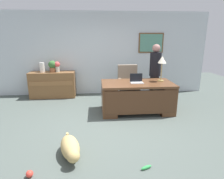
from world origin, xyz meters
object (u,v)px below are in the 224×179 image
object	(u,v)px
credenza	(53,85)
potted_plant	(52,66)
desk	(137,96)
desk_lamp	(162,61)
laptop	(136,80)
vase_with_flowers	(57,66)
dog_lying	(70,148)
person_standing	(155,73)
vase_empty	(42,67)
dog_toy_bone	(146,167)
dog_toy_ball	(30,174)
armchair	(128,85)

from	to	relation	value
credenza	potted_plant	world-z (taller)	potted_plant
desk	desk_lamp	bearing A→B (deg)	12.39
laptop	desk_lamp	bearing A→B (deg)	9.07
desk	vase_with_flowers	world-z (taller)	vase_with_flowers
credenza	desk_lamp	bearing A→B (deg)	-23.65
dog_lying	vase_with_flowers	xyz separation A→B (m)	(-0.76, 3.34, 0.86)
vase_with_flowers	potted_plant	xyz separation A→B (m)	(-0.15, 0.00, 0.01)
person_standing	vase_empty	bearing A→B (deg)	166.40
dog_lying	vase_empty	xyz separation A→B (m)	(-1.23, 3.34, 0.82)
credenza	dog_lying	world-z (taller)	credenza
dog_lying	laptop	xyz separation A→B (m)	(1.48, 1.88, 0.69)
vase_empty	dog_toy_bone	bearing A→B (deg)	-57.37
desk	desk_lamp	distance (m)	1.10
credenza	dog_toy_ball	size ratio (longest dim) A/B	13.93
desk	dog_toy_ball	bearing A→B (deg)	-131.49
vase_empty	person_standing	bearing A→B (deg)	-13.60
desk	vase_empty	size ratio (longest dim) A/B	6.01
vase_with_flowers	dog_toy_bone	bearing A→B (deg)	-62.74
desk	desk_lamp	size ratio (longest dim) A/B	2.78
dog_lying	potted_plant	xyz separation A→B (m)	(-0.92, 3.34, 0.87)
credenza	laptop	distance (m)	2.86
laptop	dog_toy_bone	xyz separation A→B (m)	(-0.30, -2.29, -0.82)
desk	laptop	distance (m)	0.42
dog_lying	desk_lamp	distance (m)	3.14
person_standing	dog_lying	bearing A→B (deg)	-130.42
potted_plant	dog_toy_bone	bearing A→B (deg)	-60.95
dog_toy_ball	dog_toy_bone	size ratio (longest dim) A/B	0.54
potted_plant	dog_toy_ball	distance (m)	3.93
vase_empty	dog_lying	bearing A→B (deg)	-69.73
potted_plant	credenza	bearing A→B (deg)	-177.67
vase_empty	dog_toy_ball	distance (m)	3.96
credenza	desk_lamp	xyz separation A→B (m)	(3.10, -1.36, 0.89)
desk	credenza	size ratio (longest dim) A/B	1.28
desk	person_standing	distance (m)	1.05
desk_lamp	dog_toy_bone	xyz separation A→B (m)	(-0.98, -2.40, -1.28)
desk	potted_plant	size ratio (longest dim) A/B	5.05
laptop	dog_lying	bearing A→B (deg)	-128.19
laptop	potted_plant	bearing A→B (deg)	148.52
desk	potted_plant	xyz separation A→B (m)	(-2.41, 1.50, 0.60)
credenza	potted_plant	xyz separation A→B (m)	(0.03, 0.00, 0.61)
dog_toy_ball	dog_lying	bearing A→B (deg)	40.40
vase_with_flowers	dog_toy_ball	bearing A→B (deg)	-86.36
armchair	dog_toy_ball	xyz separation A→B (m)	(-1.95, -3.31, -0.43)
vase_with_flowers	potted_plant	bearing A→B (deg)	180.00
laptop	desk_lamp	size ratio (longest dim) A/B	0.49
armchair	vase_with_flowers	distance (m)	2.31
dog_toy_ball	dog_toy_bone	bearing A→B (deg)	0.96
credenza	person_standing	xyz separation A→B (m)	(3.09, -0.82, 0.47)
dog_lying	desk_lamp	bearing A→B (deg)	42.72
desk_lamp	dog_lying	bearing A→B (deg)	-137.28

